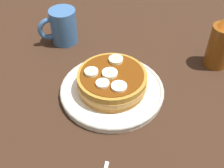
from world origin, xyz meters
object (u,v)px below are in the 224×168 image
Objects in this scene: banana_slice_3 at (116,60)px; banana_slice_4 at (103,84)px; syrup_bottle at (221,43)px; banana_slice_0 at (110,73)px; banana_slice_1 at (91,72)px; coffee_mug at (62,26)px; plate at (112,90)px; pancake_stack at (112,82)px; banana_slice_2 at (118,87)px.

banana_slice_4 is (5.19, 6.35, -0.10)cm from banana_slice_3.
syrup_bottle is at bearing 174.14° from banana_slice_3.
banana_slice_0 is 1.13× the size of banana_slice_1.
plate is at bearing 104.12° from coffee_mug.
coffee_mug reaches higher than pancake_stack.
syrup_bottle is at bearing -177.35° from plate.
banana_slice_2 and banana_slice_4 have the same top height.
banana_slice_1 reaches higher than banana_slice_4.
banana_slice_4 is at bearing 106.63° from banana_slice_1.
banana_slice_4 is at bearing -36.38° from banana_slice_2.
banana_slice_0 is 1.03× the size of banana_slice_2.
banana_slice_1 is 0.92× the size of banana_slice_3.
coffee_mug is (5.71, -28.00, -1.11)cm from banana_slice_2.
banana_slice_4 is 31.19cm from syrup_bottle.
banana_slice_0 is 0.32× the size of coffee_mug.
plate is 5.16cm from banana_slice_0.
banana_slice_4 is 0.20× the size of syrup_bottle.
plate is 1.49× the size of pancake_stack.
plate is 6.87cm from banana_slice_3.
banana_slice_3 is (-2.27, -3.94, 5.15)cm from plate.
coffee_mug is at bearing -67.34° from banana_slice_3.
banana_slice_3 is at bearing -126.08° from banana_slice_0.
banana_slice_0 is at bearing -133.55° from banana_slice_4.
banana_slice_3 is (-2.41, -4.09, 2.45)cm from pancake_stack.
banana_slice_4 is (2.40, 2.53, -0.08)cm from banana_slice_0.
banana_slice_3 is at bearing -119.96° from plate.
syrup_bottle is (-25.78, 2.65, 0.35)cm from banana_slice_3.
pancake_stack is at bearing 144.60° from banana_slice_0.
banana_slice_0 reaches higher than pancake_stack.
banana_slice_3 is (-2.78, -3.82, 0.02)cm from banana_slice_0.
coffee_mug reaches higher than banana_slice_2.
pancake_stack is at bearing -140.80° from banana_slice_4.
banana_slice_1 is at bearing 19.65° from banana_slice_3.
pancake_stack is 4.90× the size of banana_slice_3.
banana_slice_0 and banana_slice_3 have the same top height.
banana_slice_1 is at bearing -24.31° from pancake_stack.
pancake_stack is at bearing 103.73° from coffee_mug.
banana_slice_2 is 28.60cm from coffee_mug.
banana_slice_2 is 8.69cm from banana_slice_3.
syrup_bottle is at bearing -168.66° from banana_slice_2.
banana_slice_3 is 0.22× the size of syrup_bottle.
pancake_stack is 4.28cm from banana_slice_4.
banana_slice_1 reaches higher than plate.
syrup_bottle reaches higher than banana_slice_2.
syrup_bottle is (-32.18, 0.36, 0.36)cm from banana_slice_1.
plate is 6.99× the size of banana_slice_0.
pancake_stack is 5.01cm from banana_slice_1.
banana_slice_1 is at bearing -21.91° from plate.
banana_slice_0 is at bearing -86.52° from banana_slice_2.
banana_slice_1 and banana_slice_3 have the same top height.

